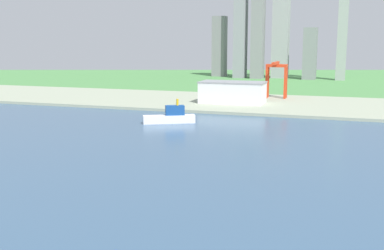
# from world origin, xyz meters

# --- Properties ---
(ground_plane) EXTENTS (2400.00, 2400.00, 0.00)m
(ground_plane) POSITION_xyz_m (0.00, 300.00, 0.00)
(ground_plane) COLOR #4D8A49
(water_bay) EXTENTS (840.00, 360.00, 0.15)m
(water_bay) POSITION_xyz_m (0.00, 240.00, 0.07)
(water_bay) COLOR #385675
(water_bay) RESTS_ON ground
(industrial_pier) EXTENTS (840.00, 140.00, 2.50)m
(industrial_pier) POSITION_xyz_m (0.00, 490.00, 1.25)
(industrial_pier) COLOR #9CA58B
(industrial_pier) RESTS_ON ground
(ferry_boat) EXTENTS (36.06, 23.93, 17.44)m
(ferry_boat) POSITION_xyz_m (-70.34, 368.46, 4.83)
(ferry_boat) COLOR white
(ferry_boat) RESTS_ON water_bay
(port_crane_red) EXTENTS (20.62, 34.47, 36.37)m
(port_crane_red) POSITION_xyz_m (-19.57, 527.55, 28.08)
(port_crane_red) COLOR red
(port_crane_red) RESTS_ON industrial_pier
(warehouse_main) EXTENTS (59.01, 29.47, 19.79)m
(warehouse_main) POSITION_xyz_m (-51.40, 476.14, 12.42)
(warehouse_main) COLOR white
(warehouse_main) RESTS_ON industrial_pier
(distant_skyline) EXTENTS (218.38, 52.13, 157.77)m
(distant_skyline) POSITION_xyz_m (-79.35, 825.83, 66.36)
(distant_skyline) COLOR gray
(distant_skyline) RESTS_ON ground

